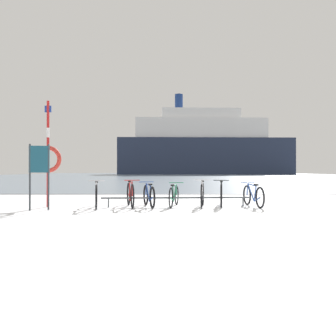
{
  "coord_description": "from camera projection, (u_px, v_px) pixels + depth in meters",
  "views": [
    {
      "loc": [
        -1.29,
        -6.53,
        1.13
      ],
      "look_at": [
        -1.35,
        5.78,
        1.2
      ],
      "focal_mm": 38.19,
      "sensor_mm": 36.0,
      "label": 1
    }
  ],
  "objects": [
    {
      "name": "ground",
      "position": [
        177.0,
        177.0,
        60.42
      ],
      "size": [
        80.0,
        132.0,
        0.08
      ],
      "color": "white"
    },
    {
      "name": "bike_rack",
      "position": [
        177.0,
        198.0,
        10.89
      ],
      "size": [
        4.57,
        0.38,
        0.31
      ],
      "color": "#4C5156",
      "rests_on": "ground"
    },
    {
      "name": "bicycle_0",
      "position": [
        96.0,
        195.0,
        10.62
      ],
      "size": [
        0.51,
        1.74,
        0.83
      ],
      "color": "black",
      "rests_on": "ground"
    },
    {
      "name": "bicycle_1",
      "position": [
        130.0,
        194.0,
        10.94
      ],
      "size": [
        0.54,
        1.74,
        0.84
      ],
      "color": "black",
      "rests_on": "ground"
    },
    {
      "name": "bicycle_2",
      "position": [
        149.0,
        196.0,
        10.91
      ],
      "size": [
        0.57,
        1.63,
        0.76
      ],
      "color": "black",
      "rests_on": "ground"
    },
    {
      "name": "bicycle_3",
      "position": [
        174.0,
        196.0,
        11.01
      ],
      "size": [
        0.48,
        1.65,
        0.73
      ],
      "color": "black",
      "rests_on": "ground"
    },
    {
      "name": "bicycle_4",
      "position": [
        202.0,
        194.0,
        10.93
      ],
      "size": [
        0.46,
        1.66,
        0.85
      ],
      "color": "black",
      "rests_on": "ground"
    },
    {
      "name": "bicycle_5",
      "position": [
        221.0,
        194.0,
        11.11
      ],
      "size": [
        0.46,
        1.74,
        0.83
      ],
      "color": "black",
      "rests_on": "ground"
    },
    {
      "name": "bicycle_6",
      "position": [
        253.0,
        196.0,
        10.95
      ],
      "size": [
        0.46,
        1.7,
        0.75
      ],
      "color": "black",
      "rests_on": "ground"
    },
    {
      "name": "info_sign",
      "position": [
        39.0,
        166.0,
        9.98
      ],
      "size": [
        0.54,
        0.16,
        1.86
      ],
      "color": "#33383D",
      "rests_on": "ground"
    },
    {
      "name": "rescue_post",
      "position": [
        48.0,
        157.0,
        10.87
      ],
      "size": [
        0.82,
        0.13,
        3.24
      ],
      "color": "red",
      "rests_on": "ground"
    },
    {
      "name": "ferry_ship",
      "position": [
        203.0,
        147.0,
        94.17
      ],
      "size": [
        45.03,
        13.24,
        21.07
      ],
      "color": "#232D47",
      "rests_on": "ground"
    }
  ]
}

